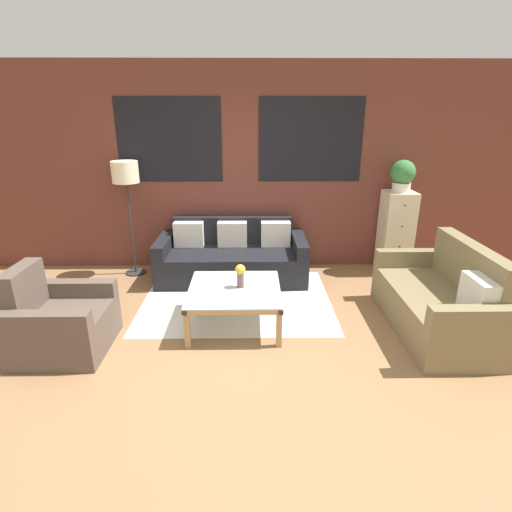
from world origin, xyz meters
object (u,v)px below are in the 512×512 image
Objects in this scene: drawer_cabinet at (396,232)px; armchair_corner at (60,323)px; coffee_table at (235,293)px; potted_plant at (403,175)px; couch_dark at (232,257)px; floor_lamp at (126,178)px; settee_vintage at (440,302)px; flower_vase at (240,274)px.

armchair_corner is at bearing -152.74° from drawer_cabinet.
armchair_corner reaches higher than coffee_table.
couch_dark is at bearing -174.87° from potted_plant.
couch_dark is 1.27× the size of floor_lamp.
floor_lamp reaches higher than settee_vintage.
settee_vintage is at bearing -92.90° from drawer_cabinet.
armchair_corner reaches higher than couch_dark.
armchair_corner is 0.54× the size of floor_lamp.
coffee_table is 0.61× the size of floor_lamp.
coffee_table is (-2.12, 0.13, 0.05)m from settee_vintage.
flower_vase is at bearing -144.92° from drawer_cabinet.
potted_plant is 1.68× the size of flower_vase.
drawer_cabinet is (0.08, 1.66, 0.26)m from settee_vintage.
floor_lamp reaches higher than drawer_cabinet.
potted_plant is at bearing 34.80° from coffee_table.
floor_lamp is 2.24m from flower_vase.
couch_dark is 1.34m from flower_vase.
couch_dark is 7.86× the size of flower_vase.
drawer_cabinet is at bearing 0.86° from floor_lamp.
flower_vase is at bearing -83.66° from couch_dark.
armchair_corner is 4.45m from potted_plant.
drawer_cabinet reaches higher than settee_vintage.
flower_vase is at bearing 175.65° from settee_vintage.
coffee_table is 2.87m from potted_plant.
floor_lamp is 3.75m from drawer_cabinet.
couch_dark is 2.64m from settee_vintage.
couch_dark is at bearing -174.87° from drawer_cabinet.
flower_vase is at bearing 24.07° from coffee_table.
potted_plant reaches higher than flower_vase.
drawer_cabinet is 2.71× the size of potted_plant.
drawer_cabinet reaches higher than flower_vase.
floor_lamp is 6.20× the size of flower_vase.
couch_dark is 1.74m from floor_lamp.
flower_vase is (0.14, -1.30, 0.29)m from couch_dark.
armchair_corner is 1.69m from coffee_table.
coffee_table is (0.08, -1.33, 0.08)m from couch_dark.
armchair_corner is (-3.75, -0.32, -0.03)m from settee_vintage.
flower_vase is at bearing -144.92° from potted_plant.
settee_vintage reaches higher than couch_dark.
coffee_table is 0.84× the size of drawer_cabinet.
coffee_table is 0.22m from flower_vase.
drawer_cabinet is 4.54× the size of flower_vase.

